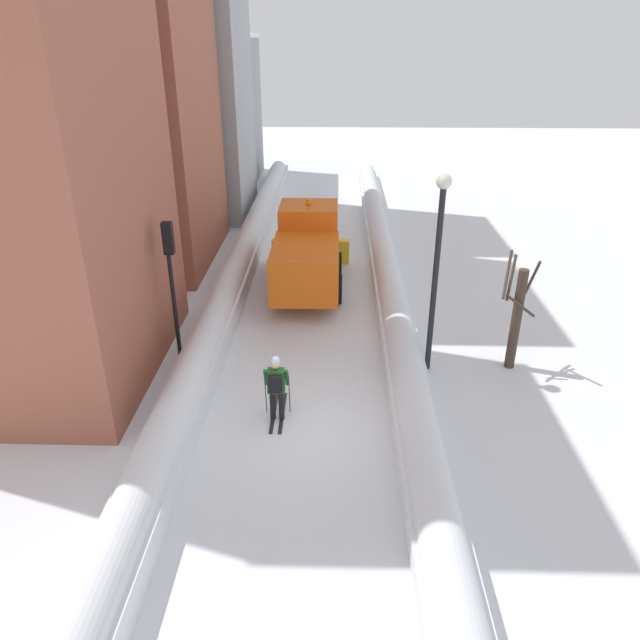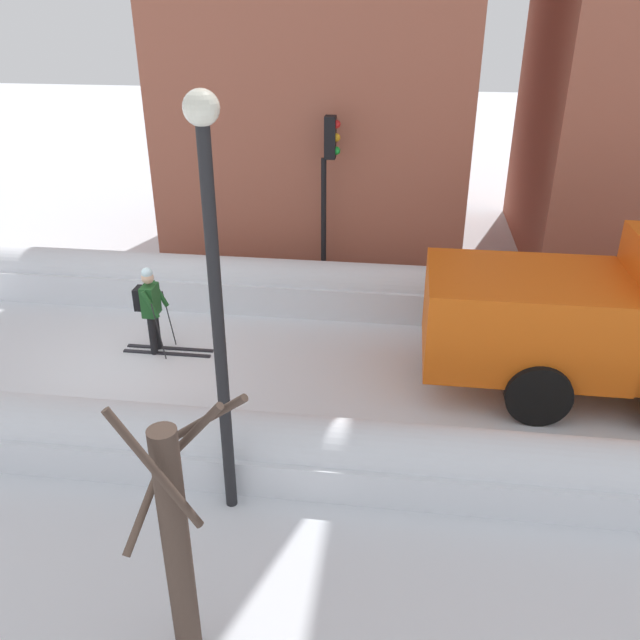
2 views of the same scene
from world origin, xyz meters
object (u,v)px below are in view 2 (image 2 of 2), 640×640
object	(u,v)px
skier	(151,306)
street_lamp	(214,274)
bare_tree_near	(177,543)
traffic_light_pole	(328,173)
plow_truck	(602,318)

from	to	relation	value
skier	street_lamp	distance (m)	5.51
street_lamp	bare_tree_near	world-z (taller)	street_lamp
traffic_light_pole	street_lamp	distance (m)	7.35
plow_truck	skier	world-z (taller)	plow_truck
traffic_light_pole	street_lamp	bearing A→B (deg)	-3.73
skier	traffic_light_pole	distance (m)	4.85
street_lamp	skier	bearing A→B (deg)	-147.47
plow_truck	traffic_light_pole	xyz separation A→B (m)	(-3.57, -5.21, 1.45)
street_lamp	bare_tree_near	distance (m)	3.04
skier	bare_tree_near	distance (m)	7.12
traffic_light_pole	bare_tree_near	distance (m)	9.79
plow_truck	skier	xyz separation A→B (m)	(-0.38, -8.31, -0.48)
skier	street_lamp	xyz separation A→B (m)	(4.13, 2.63, 2.53)
street_lamp	bare_tree_near	size ratio (longest dim) A/B	1.65
plow_truck	street_lamp	distance (m)	7.11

